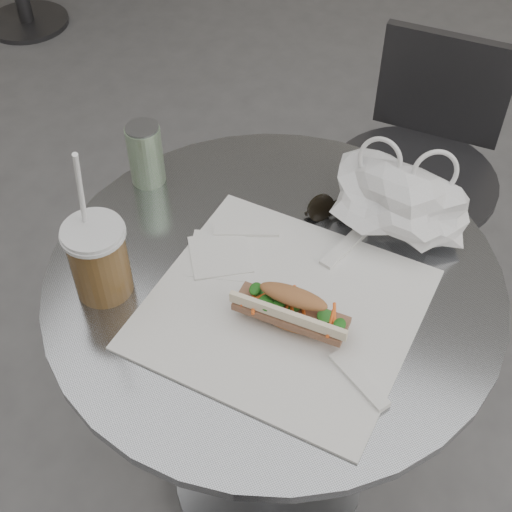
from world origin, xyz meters
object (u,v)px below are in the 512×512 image
(iced_coffee, at_px, (99,258))
(drink_can, at_px, (146,154))
(banh_mi, at_px, (292,310))
(sunglasses, at_px, (335,203))
(cafe_table, at_px, (271,369))
(chair_far, at_px, (409,209))

(iced_coffee, distance_m, drink_can, 0.27)
(banh_mi, bearing_deg, sunglasses, 95.28)
(banh_mi, distance_m, iced_coffee, 0.31)
(cafe_table, distance_m, sunglasses, 0.35)
(banh_mi, height_order, sunglasses, banh_mi)
(banh_mi, bearing_deg, chair_far, 86.98)
(cafe_table, bearing_deg, chair_far, 77.45)
(cafe_table, bearing_deg, sunglasses, 74.35)
(chair_far, xyz_separation_m, sunglasses, (-0.10, -0.49, 0.42))
(banh_mi, xyz_separation_m, drink_can, (-0.36, 0.23, 0.02))
(chair_far, distance_m, banh_mi, 0.88)
(cafe_table, height_order, sunglasses, sunglasses)
(cafe_table, xyz_separation_m, iced_coffee, (-0.25, -0.12, 0.34))
(cafe_table, height_order, chair_far, chair_far)
(sunglasses, bearing_deg, chair_far, 31.65)
(cafe_table, height_order, iced_coffee, iced_coffee)
(iced_coffee, bearing_deg, chair_far, 63.20)
(chair_far, height_order, drink_can, drink_can)
(cafe_table, relative_size, drink_can, 6.26)
(cafe_table, height_order, drink_can, drink_can)
(banh_mi, bearing_deg, iced_coffee, -170.38)
(banh_mi, bearing_deg, drink_can, 150.67)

